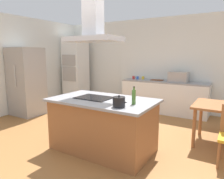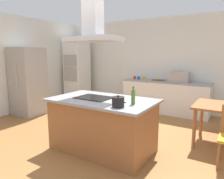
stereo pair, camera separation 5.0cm
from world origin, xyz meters
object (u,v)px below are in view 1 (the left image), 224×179
object	(u,v)px
range_hood	(93,26)
coffee_mug_blue	(138,78)
cooktop	(94,98)
olive_oil_bottle	(134,97)
coffee_mug_red	(134,78)
wall_oven_stack	(76,70)
tea_kettle	(119,102)
cutting_board	(157,80)
countertop_microwave	(179,77)
refrigerator	(27,82)
mixing_bowl	(119,99)
coffee_mug_yellow	(143,78)

from	to	relation	value
range_hood	coffee_mug_blue	bearing A→B (deg)	99.51
cooktop	olive_oil_bottle	world-z (taller)	olive_oil_bottle
coffee_mug_red	wall_oven_stack	world-z (taller)	wall_oven_stack
tea_kettle	olive_oil_bottle	distance (m)	0.29
cutting_board	countertop_microwave	bearing A→B (deg)	-4.62
refrigerator	countertop_microwave	bearing A→B (deg)	31.31
coffee_mug_red	tea_kettle	bearing A→B (deg)	-68.06
coffee_mug_blue	cutting_board	world-z (taller)	coffee_mug_blue
countertop_microwave	wall_oven_stack	distance (m)	3.45
cooktop	mixing_bowl	distance (m)	0.49
refrigerator	mixing_bowl	bearing A→B (deg)	-12.74
coffee_mug_red	cutting_board	bearing A→B (deg)	4.52
cooktop	coffee_mug_blue	world-z (taller)	coffee_mug_blue
tea_kettle	range_hood	size ratio (longest dim) A/B	0.26
olive_oil_bottle	coffee_mug_red	xyz separation A→B (m)	(-1.39, 2.93, -0.07)
olive_oil_bottle	tea_kettle	bearing A→B (deg)	-112.14
wall_oven_stack	range_hood	xyz separation A→B (m)	(2.72, -2.65, 1.00)
olive_oil_bottle	cooktop	bearing A→B (deg)	175.59
olive_oil_bottle	coffee_mug_yellow	distance (m)	3.21
mixing_bowl	range_hood	world-z (taller)	range_hood
coffee_mug_yellow	range_hood	xyz separation A→B (m)	(0.34, -2.95, 1.16)
olive_oil_bottle	wall_oven_stack	world-z (taller)	wall_oven_stack
coffee_mug_blue	cooktop	bearing A→B (deg)	-80.49
cooktop	wall_oven_stack	xyz separation A→B (m)	(-2.72, 2.65, 0.20)
mixing_bowl	range_hood	xyz separation A→B (m)	(-0.49, 0.01, 1.16)
mixing_bowl	coffee_mug_yellow	xyz separation A→B (m)	(-0.82, 2.95, -0.00)
olive_oil_bottle	coffee_mug_red	world-z (taller)	olive_oil_bottle
coffee_mug_red	mixing_bowl	bearing A→B (deg)	-69.08
cutting_board	wall_oven_stack	distance (m)	2.85
cooktop	cutting_board	world-z (taller)	cutting_board
refrigerator	coffee_mug_blue	bearing A→B (deg)	42.57
olive_oil_bottle	coffee_mug_blue	xyz separation A→B (m)	(-1.26, 2.93, -0.07)
mixing_bowl	tea_kettle	bearing A→B (deg)	-59.37
cooktop	wall_oven_stack	distance (m)	3.80
coffee_mug_blue	wall_oven_stack	world-z (taller)	wall_oven_stack
mixing_bowl	coffee_mug_blue	world-z (taller)	same
cooktop	coffee_mug_blue	bearing A→B (deg)	99.51
coffee_mug_blue	refrigerator	xyz separation A→B (m)	(-2.32, -2.13, -0.03)
coffee_mug_red	range_hood	bearing A→B (deg)	-77.94
range_hood	coffee_mug_yellow	bearing A→B (deg)	96.53
tea_kettle	refrigerator	distance (m)	3.63
mixing_bowl	countertop_microwave	bearing A→B (deg)	85.30
countertop_microwave	coffee_mug_blue	xyz separation A→B (m)	(-1.20, -0.01, -0.09)
mixing_bowl	refrigerator	distance (m)	3.37
coffee_mug_blue	wall_oven_stack	size ratio (longest dim) A/B	0.04
coffee_mug_red	countertop_microwave	bearing A→B (deg)	0.29
tea_kettle	coffee_mug_red	size ratio (longest dim) A/B	2.57
olive_oil_bottle	range_hood	size ratio (longest dim) A/B	0.30
coffee_mug_yellow	range_hood	world-z (taller)	range_hood
tea_kettle	wall_oven_stack	size ratio (longest dim) A/B	0.10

